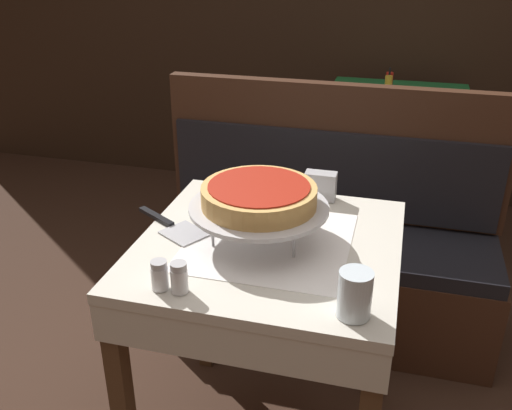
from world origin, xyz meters
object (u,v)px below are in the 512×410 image
object	(u,v)px
booth_bench	(322,259)
deep_dish_pizza	(259,195)
napkin_holder	(320,186)
dining_table_front	(268,272)
pizza_server	(172,226)
pizza_pan_stand	(259,209)
condiment_caddy	(388,93)
dining_table_rear	(396,117)
salt_shaker	(160,275)
pepper_shaker	(179,278)
water_glass_near	(355,294)

from	to	relation	value
booth_bench	deep_dish_pizza	distance (m)	0.95
napkin_holder	dining_table_front	bearing A→B (deg)	-106.30
pizza_server	pizza_pan_stand	bearing A→B (deg)	-2.05
condiment_caddy	dining_table_rear	bearing A→B (deg)	63.91
dining_table_rear	napkin_holder	size ratio (longest dim) A/B	7.87
dining_table_front	pizza_pan_stand	xyz separation A→B (m)	(-0.03, -0.00, 0.20)
dining_table_rear	napkin_holder	xyz separation A→B (m)	(-0.20, -1.34, 0.15)
salt_shaker	pepper_shaker	bearing A→B (deg)	0.00
dining_table_front	dining_table_rear	distance (m)	1.68
dining_table_front	salt_shaker	xyz separation A→B (m)	(-0.20, -0.29, 0.14)
dining_table_front	pizza_server	world-z (taller)	pizza_server
pizza_pan_stand	condiment_caddy	size ratio (longest dim) A/B	2.29
booth_bench	pizza_pan_stand	world-z (taller)	booth_bench
water_glass_near	salt_shaker	xyz separation A→B (m)	(-0.46, -0.01, -0.02)
pizza_pan_stand	condiment_caddy	world-z (taller)	condiment_caddy
napkin_holder	pizza_server	bearing A→B (deg)	-141.52
water_glass_near	salt_shaker	world-z (taller)	water_glass_near
booth_bench	pizza_pan_stand	xyz separation A→B (m)	(-0.09, -0.73, 0.57)
salt_shaker	condiment_caddy	xyz separation A→B (m)	(0.43, 1.83, 0.01)
booth_bench	salt_shaker	bearing A→B (deg)	-104.29
dining_table_rear	pizza_server	bearing A→B (deg)	-109.55
pizza_server	booth_bench	bearing A→B (deg)	63.62
booth_bench	pepper_shaker	size ratio (longest dim) A/B	17.89
napkin_holder	dining_table_rear	bearing A→B (deg)	81.61
booth_bench	pepper_shaker	xyz separation A→B (m)	(-0.21, -1.02, 0.51)
dining_table_front	booth_bench	distance (m)	0.81
deep_dish_pizza	pepper_shaker	distance (m)	0.33
dining_table_front	booth_bench	size ratio (longest dim) A/B	0.56
deep_dish_pizza	pepper_shaker	xyz separation A→B (m)	(-0.12, -0.29, -0.10)
condiment_caddy	salt_shaker	bearing A→B (deg)	-103.30
pepper_shaker	pizza_server	bearing A→B (deg)	115.83
pepper_shaker	dining_table_rear	bearing A→B (deg)	77.32
pizza_server	salt_shaker	world-z (taller)	salt_shaker
napkin_holder	condiment_caddy	xyz separation A→B (m)	(0.14, 1.23, 0.00)
dining_table_rear	pizza_server	distance (m)	1.75
pizza_server	condiment_caddy	size ratio (longest dim) A/B	1.59
dining_table_front	pepper_shaker	distance (m)	0.36
pizza_pan_stand	napkin_holder	world-z (taller)	pizza_pan_stand
booth_bench	water_glass_near	world-z (taller)	booth_bench
condiment_caddy	booth_bench	bearing A→B (deg)	-102.06
deep_dish_pizza	pepper_shaker	bearing A→B (deg)	-112.18
booth_bench	condiment_caddy	world-z (taller)	booth_bench
pizza_pan_stand	pepper_shaker	world-z (taller)	pizza_pan_stand
napkin_holder	condiment_caddy	distance (m)	1.23
water_glass_near	pizza_pan_stand	bearing A→B (deg)	136.39
water_glass_near	pepper_shaker	bearing A→B (deg)	-178.20
dining_table_rear	pepper_shaker	world-z (taller)	pepper_shaker
deep_dish_pizza	pizza_server	size ratio (longest dim) A/B	1.18
dining_table_front	booth_bench	xyz separation A→B (m)	(0.06, 0.72, -0.37)
dining_table_front	deep_dish_pizza	world-z (taller)	deep_dish_pizza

